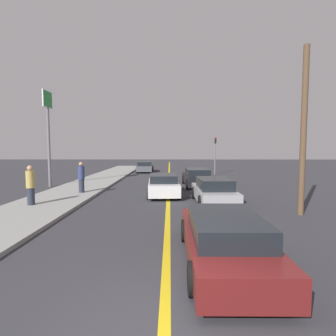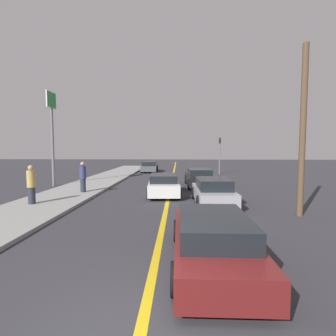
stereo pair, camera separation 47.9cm
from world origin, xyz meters
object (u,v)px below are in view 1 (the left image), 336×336
object	(u,v)px
car_oncoming_far	(145,167)
traffic_light	(215,152)
car_parked_left_lot	(197,178)
pedestrian_mid_group	(81,177)
car_far_distant	(163,185)
utility_pole	(304,132)
roadside_sign	(48,121)
pedestrian_near_curb	(31,185)
car_ahead_center	(214,191)
car_near_right_lane	(224,239)

from	to	relation	value
car_oncoming_far	traffic_light	bearing A→B (deg)	-21.85
car_parked_left_lot	pedestrian_mid_group	distance (m)	8.02
car_far_distant	utility_pole	size ratio (longest dim) A/B	0.61
roadside_sign	traffic_light	bearing A→B (deg)	33.78
pedestrian_near_curb	traffic_light	xyz separation A→B (m)	(11.15, 15.55, 1.32)
pedestrian_near_curb	roadside_sign	distance (m)	7.87
car_oncoming_far	pedestrian_near_curb	bearing A→B (deg)	-103.00
car_ahead_center	pedestrian_mid_group	bearing A→B (deg)	159.87
pedestrian_mid_group	car_oncoming_far	bearing A→B (deg)	81.10
car_oncoming_far	car_ahead_center	bearing A→B (deg)	-75.78
traffic_light	car_oncoming_far	bearing A→B (deg)	160.23
car_far_distant	car_oncoming_far	xyz separation A→B (m)	(-2.50, 14.98, -0.01)
car_oncoming_far	pedestrian_near_curb	distance (m)	18.63
car_ahead_center	car_oncoming_far	distance (m)	18.05
car_oncoming_far	pedestrian_mid_group	world-z (taller)	pedestrian_mid_group
car_far_distant	utility_pole	bearing A→B (deg)	-41.10
pedestrian_mid_group	roadside_sign	bearing A→B (deg)	136.02
car_ahead_center	roadside_sign	distance (m)	12.83
car_parked_left_lot	pedestrian_mid_group	size ratio (longest dim) A/B	2.53
car_near_right_lane	car_ahead_center	distance (m)	6.83
car_parked_left_lot	pedestrian_near_curb	bearing A→B (deg)	-142.78
car_ahead_center	car_oncoming_far	bearing A→B (deg)	104.39
pedestrian_near_curb	traffic_light	bearing A→B (deg)	54.34
pedestrian_near_curb	roadside_sign	xyz separation A→B (m)	(-2.17, 6.64, 3.63)
roadside_sign	pedestrian_mid_group	bearing A→B (deg)	-43.98
car_parked_left_lot	pedestrian_near_curb	world-z (taller)	pedestrian_near_curb
car_ahead_center	car_far_distant	bearing A→B (deg)	135.64
car_far_distant	utility_pole	distance (m)	7.86
car_far_distant	traffic_light	xyz separation A→B (m)	(5.12, 12.24, 1.77)
car_near_right_lane	car_oncoming_far	size ratio (longest dim) A/B	1.03
car_ahead_center	car_parked_left_lot	distance (m)	5.99
car_oncoming_far	traffic_light	size ratio (longest dim) A/B	1.17
pedestrian_mid_group	car_ahead_center	bearing A→B (deg)	-18.23
car_parked_left_lot	traffic_light	bearing A→B (deg)	69.67
car_ahead_center	roadside_sign	size ratio (longest dim) A/B	0.61
car_far_distant	pedestrian_near_curb	xyz separation A→B (m)	(-6.03, -3.30, 0.45)
car_parked_left_lot	utility_pole	bearing A→B (deg)	-69.43
roadside_sign	pedestrian_near_curb	bearing A→B (deg)	-71.92
car_ahead_center	car_near_right_lane	bearing A→B (deg)	-99.43
car_ahead_center	car_far_distant	distance (m)	3.48
pedestrian_near_curb	utility_pole	size ratio (longest dim) A/B	0.27
traffic_light	car_parked_left_lot	bearing A→B (deg)	-107.89
car_near_right_lane	traffic_light	xyz separation A→B (m)	(3.45, 21.36, 1.77)
pedestrian_near_curb	pedestrian_mid_group	bearing A→B (deg)	70.62
car_near_right_lane	traffic_light	distance (m)	21.70
car_parked_left_lot	roadside_sign	world-z (taller)	roadside_sign
traffic_light	roadside_sign	xyz separation A→B (m)	(-13.32, -8.91, 2.31)
car_near_right_lane	traffic_light	bearing A→B (deg)	80.95
pedestrian_mid_group	car_far_distant	bearing A→B (deg)	-1.07
car_oncoming_far	roadside_sign	xyz separation A→B (m)	(-5.69, -11.65, 4.09)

